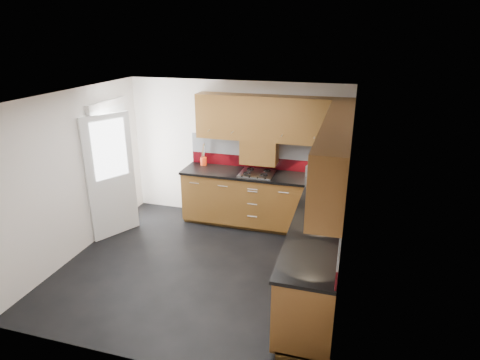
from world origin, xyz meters
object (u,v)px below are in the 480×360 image
(utensil_pot, at_px, (203,160))
(gas_hob, at_px, (257,173))
(toaster, at_px, (315,171))
(food_processor, at_px, (324,183))

(utensil_pot, bearing_deg, gas_hob, -11.81)
(gas_hob, relative_size, toaster, 1.91)
(utensil_pot, xyz_separation_m, food_processor, (2.13, -0.70, 0.05))
(food_processor, bearing_deg, toaster, 106.91)
(gas_hob, height_order, toaster, toaster)
(toaster, relative_size, food_processor, 0.96)
(toaster, bearing_deg, utensil_pot, 178.28)
(gas_hob, distance_m, toaster, 0.94)
(utensil_pot, height_order, toaster, utensil_pot)
(gas_hob, relative_size, utensil_pot, 1.40)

